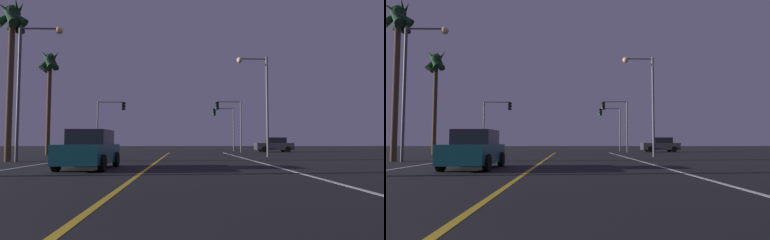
# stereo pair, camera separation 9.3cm
# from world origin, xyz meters

# --- Properties ---
(lane_edge_right) EXTENTS (0.16, 42.75, 0.01)m
(lane_edge_right) POSITION_xyz_m (5.91, 15.38, 0.00)
(lane_edge_right) COLOR silver
(lane_edge_right) RESTS_ON ground
(lane_edge_left) EXTENTS (0.16, 42.75, 0.01)m
(lane_edge_left) POSITION_xyz_m (-5.91, 15.38, 0.00)
(lane_edge_left) COLOR silver
(lane_edge_left) RESTS_ON ground
(lane_center_divider) EXTENTS (0.16, 42.75, 0.01)m
(lane_center_divider) POSITION_xyz_m (0.00, 15.38, 0.00)
(lane_center_divider) COLOR gold
(lane_center_divider) RESTS_ON ground
(car_oncoming) EXTENTS (2.02, 4.30, 1.70)m
(car_oncoming) POSITION_xyz_m (-2.50, 14.18, 0.82)
(car_oncoming) COLOR black
(car_oncoming) RESTS_ON ground
(car_crossing_side) EXTENTS (4.30, 2.02, 1.70)m
(car_crossing_side) POSITION_xyz_m (12.24, 38.80, 0.82)
(car_crossing_side) COLOR black
(car_crossing_side) RESTS_ON ground
(traffic_light_near_right) EXTENTS (2.96, 0.36, 5.77)m
(traffic_light_near_right) POSITION_xyz_m (6.71, 37.25, 4.26)
(traffic_light_near_right) COLOR #4C4C51
(traffic_light_near_right) RESTS_ON ground
(traffic_light_near_left) EXTENTS (3.19, 0.36, 5.70)m
(traffic_light_near_left) POSITION_xyz_m (-6.58, 37.25, 4.22)
(traffic_light_near_left) COLOR #4C4C51
(traffic_light_near_left) RESTS_ON ground
(traffic_light_far_right) EXTENTS (2.79, 0.36, 5.55)m
(traffic_light_far_right) POSITION_xyz_m (6.77, 42.75, 4.10)
(traffic_light_far_right) COLOR #4C4C51
(traffic_light_far_right) RESTS_ON ground
(street_lamp_left_mid) EXTENTS (2.60, 0.44, 8.08)m
(street_lamp_left_mid) POSITION_xyz_m (-7.56, 19.34, 5.15)
(street_lamp_left_mid) COLOR #4C4C51
(street_lamp_left_mid) RESTS_ON ground
(street_lamp_right_far) EXTENTS (2.47, 0.44, 7.89)m
(street_lamp_right_far) POSITION_xyz_m (7.58, 25.59, 5.04)
(street_lamp_right_far) COLOR #4C4C51
(street_lamp_right_far) RESTS_ON ground
(palm_tree_left_mid) EXTENTS (2.22, 2.20, 9.99)m
(palm_tree_left_mid) POSITION_xyz_m (-8.97, 19.93, 8.01)
(palm_tree_left_mid) COLOR #473826
(palm_tree_left_mid) RESTS_ON ground
(palm_tree_left_far) EXTENTS (2.24, 2.14, 9.65)m
(palm_tree_left_far) POSITION_xyz_m (-10.51, 29.70, 7.65)
(palm_tree_left_far) COLOR #473826
(palm_tree_left_far) RESTS_ON ground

